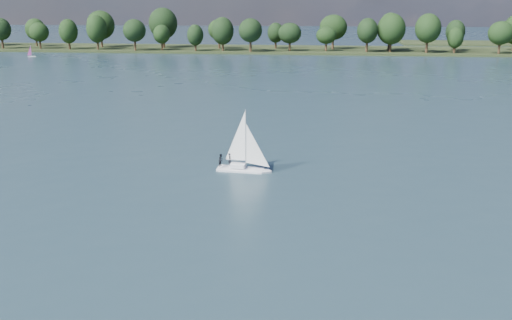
{
  "coord_description": "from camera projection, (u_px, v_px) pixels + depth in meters",
  "views": [
    {
      "loc": [
        13.08,
        -27.75,
        19.8
      ],
      "look_at": [
        5.94,
        33.72,
        2.5
      ],
      "focal_mm": 40.0,
      "sensor_mm": 36.0,
      "label": 1
    }
  ],
  "objects": [
    {
      "name": "far_shore",
      "position": [
        291.0,
        51.0,
        236.14
      ],
      "size": [
        660.0,
        40.0,
        1.5
      ],
      "primitive_type": "cube",
      "color": "black",
      "rests_on": "ground"
    },
    {
      "name": "sailboat",
      "position": [
        241.0,
        153.0,
        68.16
      ],
      "size": [
        6.18,
        2.29,
        7.94
      ],
      "rotation": [
        0.0,
        0.0,
        -0.1
      ],
      "color": "white",
      "rests_on": "ground"
    },
    {
      "name": "treeline",
      "position": [
        300.0,
        31.0,
        229.94
      ],
      "size": [
        562.79,
        73.97,
        18.66
      ],
      "color": "black",
      "rests_on": "ground"
    },
    {
      "name": "dinghy_pink",
      "position": [
        31.0,
        54.0,
        209.36
      ],
      "size": [
        3.0,
        2.26,
        4.48
      ],
      "rotation": [
        0.0,
        0.0,
        0.47
      ],
      "color": "white",
      "rests_on": "ground"
    },
    {
      "name": "ground",
      "position": [
        264.0,
        92.0,
        129.0
      ],
      "size": [
        700.0,
        700.0,
        0.0
      ],
      "primitive_type": "plane",
      "color": "#233342",
      "rests_on": "ground"
    }
  ]
}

